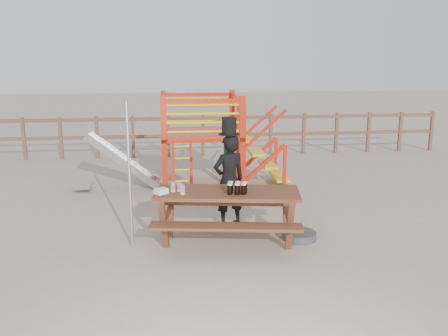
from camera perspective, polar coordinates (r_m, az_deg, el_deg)
The scene contains 10 objects.
ground at distance 7.85m, azimuth -2.16°, elevation -9.09°, with size 60.00×60.00×0.00m, color tan.
back_fence at distance 14.43m, azimuth -4.42°, elevation 4.22°, with size 15.09×0.09×1.20m.
playground_fort at distance 11.01m, azimuth -3.06°, elevation 3.22°, with size 4.71×1.84×2.10m.
picnic_table at distance 7.82m, azimuth 0.38°, elevation -4.92°, with size 2.43×1.86×0.86m.
man_with_hat at distance 8.57m, azimuth 0.57°, elevation -1.16°, with size 0.68×0.57×1.90m.
metal_pole at distance 7.70m, azimuth -10.76°, elevation -0.89°, with size 0.05×0.05×2.27m, color #B2B2B7.
parasol_base at distance 8.24m, azimuth 8.60°, elevation -7.65°, with size 0.55×0.55×0.23m.
paper_bag at distance 7.65m, azimuth -7.19°, elevation -2.64°, with size 0.18×0.14×0.08m, color white.
stout_pints at distance 7.59m, azimuth 1.53°, elevation -2.30°, with size 0.32×0.21×0.17m.
empty_glasses at distance 7.68m, azimuth -5.25°, elevation -2.30°, with size 0.22×0.25×0.15m.
Camera 1 is at (-0.55, -7.24, 2.97)m, focal length 40.00 mm.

